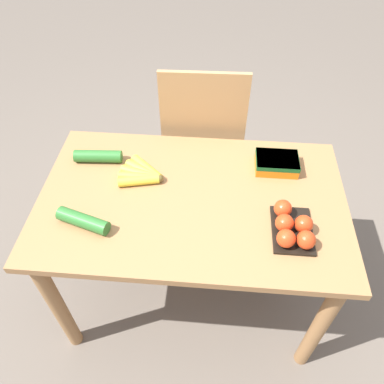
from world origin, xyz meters
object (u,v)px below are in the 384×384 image
object	(u,v)px
carrot_bag	(277,162)
cucumber_far	(98,156)
chair	(203,147)
banana_bunch	(142,174)
cucumber_near	(83,221)
tomato_pack	(292,227)

from	to	relation	value
carrot_bag	cucumber_far	bearing A→B (deg)	-178.66
chair	banana_bunch	xyz separation A→B (m)	(-0.22, -0.45, 0.23)
cucumber_near	chair	bearing A→B (deg)	61.57
cucumber_far	cucumber_near	bearing A→B (deg)	-84.35
cucumber_near	cucumber_far	size ratio (longest dim) A/B	1.02
cucumber_far	tomato_pack	bearing A→B (deg)	-22.35
carrot_bag	cucumber_near	bearing A→B (deg)	-153.08
chair	carrot_bag	bearing A→B (deg)	130.53
tomato_pack	cucumber_far	size ratio (longest dim) A/B	1.05
banana_bunch	carrot_bag	bearing A→B (deg)	10.55
chair	carrot_bag	size ratio (longest dim) A/B	5.91
tomato_pack	cucumber_near	distance (m)	0.73
cucumber_near	banana_bunch	bearing A→B (deg)	57.20
tomato_pack	cucumber_near	bearing A→B (deg)	-178.06
banana_bunch	tomato_pack	distance (m)	0.61
banana_bunch	cucumber_far	size ratio (longest dim) A/B	0.89
tomato_pack	banana_bunch	bearing A→B (deg)	157.74
cucumber_far	chair	bearing A→B (deg)	41.54
tomato_pack	cucumber_near	world-z (taller)	tomato_pack
banana_bunch	tomato_pack	xyz separation A→B (m)	(0.57, -0.23, 0.02)
chair	cucumber_near	bearing A→B (deg)	60.07
banana_bunch	cucumber_far	distance (m)	0.22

